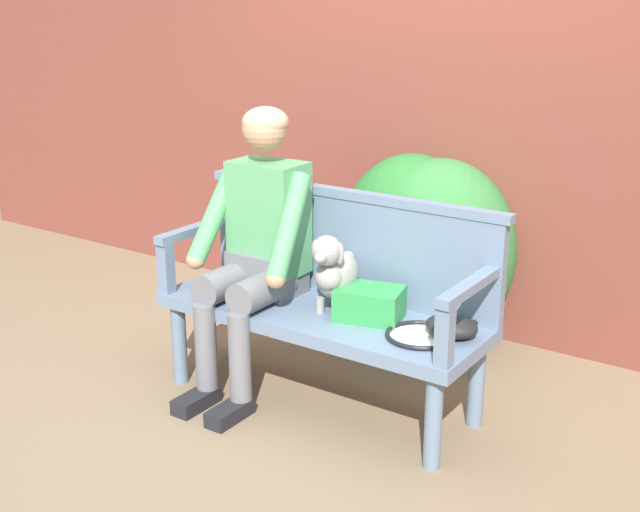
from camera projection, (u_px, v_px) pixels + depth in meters
ground_plane at (320, 402)px, 3.84m from camera, size 40.00×40.00×0.00m
brick_garden_fence at (456, 92)px, 4.47m from camera, size 8.00×0.30×2.59m
hedge_bush_far_left at (438, 252)px, 4.39m from camera, size 0.82×0.81×1.00m
hedge_bush_mid_right at (438, 265)px, 4.43m from camera, size 0.71×0.70×0.84m
hedge_bush_far_right at (410, 246)px, 4.48m from camera, size 0.80×0.78×1.00m
garden_bench at (320, 322)px, 3.71m from camera, size 1.52×0.53×0.46m
bench_backrest at (349, 242)px, 3.80m from camera, size 1.56×0.06×0.50m
bench_armrest_left_end at (185, 244)px, 3.95m from camera, size 0.06×0.53×0.28m
bench_armrest_right_end at (461, 306)px, 3.18m from camera, size 0.06×0.53×0.28m
person_seated at (257, 240)px, 3.78m from camera, size 0.56×0.67×1.33m
dog_on_bench at (335, 271)px, 3.63m from camera, size 0.22×0.37×0.37m
tennis_racket at (426, 334)px, 3.40m from camera, size 0.41×0.57×0.03m
baseball_glove at (452, 326)px, 3.39m from camera, size 0.23×0.19×0.09m
sports_bag at (369, 303)px, 3.57m from camera, size 0.32×0.26×0.14m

